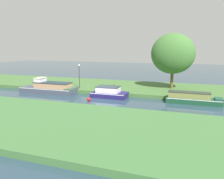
{
  "coord_description": "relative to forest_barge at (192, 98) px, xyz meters",
  "views": [
    {
      "loc": [
        9.25,
        -22.34,
        5.56
      ],
      "look_at": [
        0.97,
        1.2,
        0.9
      ],
      "focal_mm": 36.12,
      "sensor_mm": 36.0,
      "label": 1
    }
  ],
  "objects": [
    {
      "name": "riverbank_far",
      "position": [
        -9.56,
        5.8,
        -0.31
      ],
      "size": [
        72.0,
        10.0,
        0.4
      ],
      "primitive_type": "cube",
      "color": "#426934",
      "rests_on": "ground_plane"
    },
    {
      "name": "slate_narrowboat",
      "position": [
        -16.82,
        0.0,
        0.08
      ],
      "size": [
        7.3,
        2.3,
        1.83
      ],
      "color": "#3F4655",
      "rests_on": "ground_plane"
    },
    {
      "name": "ground_plane",
      "position": [
        -9.56,
        -1.2,
        -0.51
      ],
      "size": [
        120.0,
        120.0,
        0.0
      ],
      "primitive_type": "plane",
      "color": "#273D4B"
    },
    {
      "name": "lamp_post",
      "position": [
        -13.87,
        2.28,
        1.8
      ],
      "size": [
        0.24,
        0.24,
        3.05
      ],
      "color": "#333338",
      "rests_on": "riverbank_far"
    },
    {
      "name": "navy_cruiser",
      "position": [
        -8.92,
        0.0,
        0.0
      ],
      "size": [
        4.01,
        2.17,
        1.24
      ],
      "color": "navy",
      "rests_on": "ground_plane"
    },
    {
      "name": "willow_tree_left",
      "position": [
        -2.55,
        5.49,
        4.29
      ],
      "size": [
        5.36,
        3.63,
        6.92
      ],
      "color": "brown",
      "rests_on": "riverbank_far"
    },
    {
      "name": "mooring_post_near",
      "position": [
        -8.73,
        1.13,
        0.33
      ],
      "size": [
        0.19,
        0.19,
        0.88
      ],
      "primitive_type": "cylinder",
      "color": "#533A1E",
      "rests_on": "riverbank_far"
    },
    {
      "name": "riverbank_near",
      "position": [
        -9.56,
        -10.2,
        -0.31
      ],
      "size": [
        72.0,
        10.0,
        0.4
      ],
      "primitive_type": "cube",
      "color": "#3D6B37",
      "rests_on": "ground_plane"
    },
    {
      "name": "forest_barge",
      "position": [
        0.0,
        0.0,
        0.0
      ],
      "size": [
        5.34,
        1.46,
        1.17
      ],
      "color": "#18452A",
      "rests_on": "ground_plane"
    },
    {
      "name": "channel_buoy",
      "position": [
        -10.27,
        -2.54,
        -0.32
      ],
      "size": [
        0.37,
        0.37,
        0.37
      ],
      "primitive_type": "sphere",
      "color": "red",
      "rests_on": "ground_plane"
    }
  ]
}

